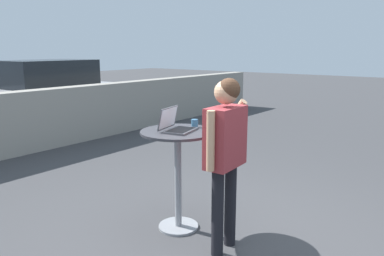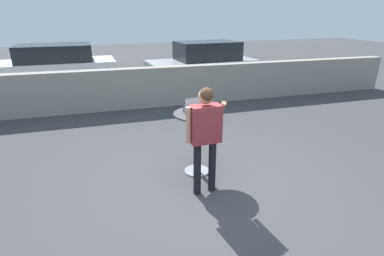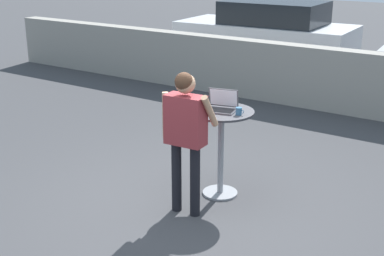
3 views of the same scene
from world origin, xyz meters
The scene contains 8 objects.
ground_plane centered at (0.00, 0.00, 0.00)m, with size 50.00×50.00×0.00m, color #3D3D3F.
pavement_kerb centered at (0.00, 4.68, 0.56)m, with size 16.03×0.35×1.12m.
cafe_table centered at (0.07, 0.59, 0.73)m, with size 0.75×0.75×1.04m.
laptop centered at (0.05, 0.60, 1.09)m, with size 0.40×0.36×0.23m.
coffee_mug centered at (0.31, 0.56, 1.09)m, with size 0.10×0.07×0.08m.
standing_person centered at (-0.01, -0.03, 1.01)m, with size 0.57×0.37×1.60m.
parked_car_near_street centered at (2.32, 6.88, 0.80)m, with size 4.12×2.03×1.58m.
parked_car_further_down centered at (-2.98, 8.02, 0.78)m, with size 4.53×2.18×1.52m.
Camera 2 is at (-1.31, -3.68, 2.50)m, focal length 28.00 mm.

